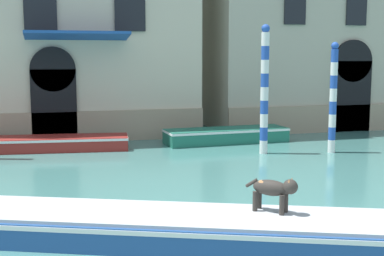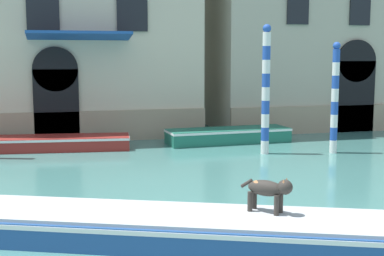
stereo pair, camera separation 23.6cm
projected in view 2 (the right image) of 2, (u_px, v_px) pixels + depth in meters
name	position (u px, v px, depth m)	size (l,w,h in m)	color
boat_foreground	(144.00, 225.00, 9.57)	(8.80, 4.85, 0.53)	#234C8C
dog_on_deck	(269.00, 189.00, 9.45)	(0.76, 0.75, 0.65)	#332D28
boat_moored_near_palazzo	(35.00, 143.00, 18.63)	(6.68, 2.04, 0.47)	maroon
boat_moored_far	(228.00, 135.00, 20.22)	(4.76, 1.65, 0.54)	#1E6651
mooring_pole_0	(266.00, 89.00, 17.72)	(0.28, 0.28, 4.30)	white
mooring_pole_1	(335.00, 98.00, 17.91)	(0.25, 0.25, 3.73)	white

